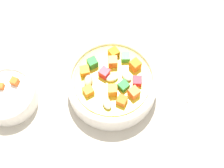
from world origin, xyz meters
TOP-DOWN VIEW (x-y plane):
  - ground_plane at (0.00, 0.00)cm, footprint 140.00×140.00cm
  - soup_bowl_main at (0.01, -0.00)cm, footprint 17.78×17.78cm
  - spoon at (13.57, 4.98)cm, footprint 2.61×19.50cm
  - side_bowl_small at (-19.79, 5.07)cm, footprint 11.37×11.37cm

SIDE VIEW (x-z plane):
  - ground_plane at x=0.00cm, z-range -2.00..0.00cm
  - spoon at x=13.57cm, z-range -0.04..0.78cm
  - side_bowl_small at x=-19.79cm, z-range -0.24..4.75cm
  - soup_bowl_main at x=0.01cm, z-range -0.44..6.31cm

